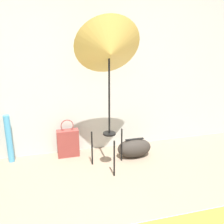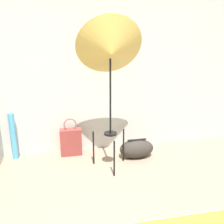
# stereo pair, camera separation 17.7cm
# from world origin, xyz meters

# --- Properties ---
(wall_back) EXTENTS (8.00, 0.05, 2.60)m
(wall_back) POSITION_xyz_m (0.00, 2.23, 1.30)
(wall_back) COLOR beige
(wall_back) RESTS_ON ground_plane
(photo_umbrella) EXTENTS (0.77, 0.54, 1.86)m
(photo_umbrella) POSITION_xyz_m (0.20, 1.63, 1.46)
(photo_umbrella) COLOR black
(photo_umbrella) RESTS_ON ground_plane
(tote_bag) EXTENTS (0.29, 0.12, 0.54)m
(tote_bag) POSITION_xyz_m (-0.27, 2.06, 0.20)
(tote_bag) COLOR brown
(tote_bag) RESTS_ON ground_plane
(duffel_bag) EXTENTS (0.47, 0.26, 0.27)m
(duffel_bag) POSITION_xyz_m (0.60, 1.81, 0.13)
(duffel_bag) COLOR #332D28
(duffel_bag) RESTS_ON ground_plane
(paper_roll) EXTENTS (0.08, 0.08, 0.65)m
(paper_roll) POSITION_xyz_m (-1.03, 2.10, 0.33)
(paper_roll) COLOR #4CA3D1
(paper_roll) RESTS_ON ground_plane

